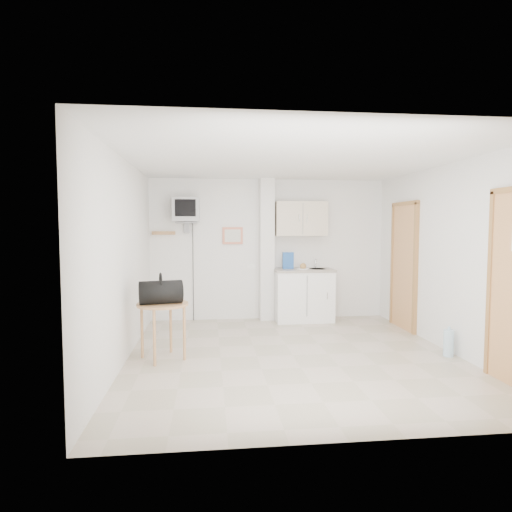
{
  "coord_description": "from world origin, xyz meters",
  "views": [
    {
      "loc": [
        -1.07,
        -5.35,
        1.67
      ],
      "look_at": [
        -0.41,
        0.6,
        1.25
      ],
      "focal_mm": 30.0,
      "sensor_mm": 36.0,
      "label": 1
    }
  ],
  "objects": [
    {
      "name": "kitchenette",
      "position": [
        0.57,
        2.0,
        0.8
      ],
      "size": [
        1.03,
        0.58,
        2.1
      ],
      "color": "white",
      "rests_on": "ground"
    },
    {
      "name": "water_bottle",
      "position": [
        1.98,
        -0.26,
        0.17
      ],
      "size": [
        0.13,
        0.13,
        0.39
      ],
      "color": "#AACDE3",
      "rests_on": "ground"
    },
    {
      "name": "crt_television",
      "position": [
        -1.45,
        2.02,
        1.94
      ],
      "size": [
        0.44,
        0.45,
        2.15
      ],
      "color": "slate",
      "rests_on": "ground"
    },
    {
      "name": "ground",
      "position": [
        0.0,
        0.0,
        0.0
      ],
      "size": [
        4.5,
        4.5,
        0.0
      ],
      "primitive_type": "plane",
      "color": "#BAA996",
      "rests_on": "ground"
    },
    {
      "name": "round_table",
      "position": [
        -1.65,
        0.03,
        0.62
      ],
      "size": [
        0.64,
        0.64,
        0.71
      ],
      "rotation": [
        0.0,
        0.0,
        -0.26
      ],
      "color": "#AA7047",
      "rests_on": "ground"
    },
    {
      "name": "duffel_bag",
      "position": [
        -1.66,
        -0.01,
        0.86
      ],
      "size": [
        0.57,
        0.39,
        0.39
      ],
      "rotation": [
        0.0,
        0.0,
        0.21
      ],
      "color": "black",
      "rests_on": "round_table"
    },
    {
      "name": "room_envelope",
      "position": [
        0.24,
        0.09,
        1.54
      ],
      "size": [
        4.24,
        4.54,
        2.55
      ],
      "color": "white",
      "rests_on": "ground"
    }
  ]
}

